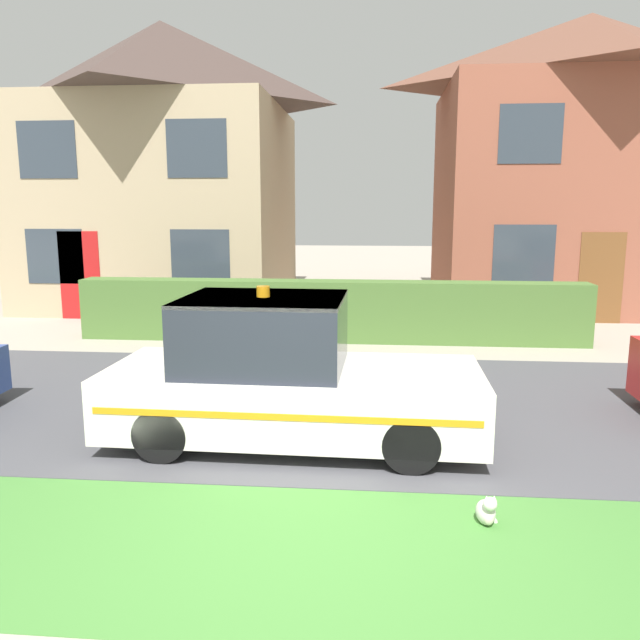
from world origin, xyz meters
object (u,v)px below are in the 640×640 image
(house_right, at_px, (582,162))
(police_car, at_px, (285,378))
(wheelie_bin, at_px, (164,309))
(cat, at_px, (487,511))
(house_left, at_px, (166,163))

(house_right, bearing_deg, police_car, -120.82)
(house_right, distance_m, wheelie_bin, 11.43)
(cat, relative_size, house_left, 0.05)
(house_left, height_order, wheelie_bin, house_left)
(cat, xyz_separation_m, wheelie_bin, (-5.43, 7.74, 0.41))
(cat, xyz_separation_m, house_left, (-6.82, 12.38, 3.75))
(cat, bearing_deg, wheelie_bin, -152.89)
(cat, relative_size, house_right, 0.05)
(house_left, distance_m, wheelie_bin, 5.88)
(cat, relative_size, wheelie_bin, 0.33)
(house_right, bearing_deg, house_left, -179.41)
(house_left, bearing_deg, house_right, 0.59)
(police_car, relative_size, cat, 12.09)
(house_left, bearing_deg, police_car, -65.43)
(police_car, relative_size, house_right, 0.56)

